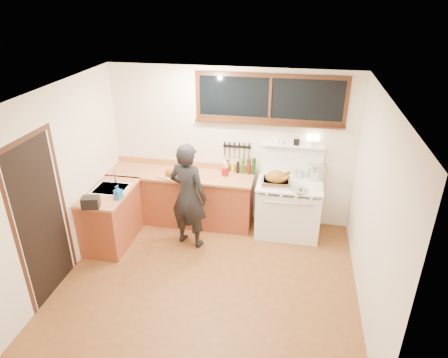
% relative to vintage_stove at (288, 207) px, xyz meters
% --- Properties ---
extents(ground_plane, '(4.00, 3.50, 0.02)m').
position_rel_vintage_stove_xyz_m(ground_plane, '(-1.00, -1.41, -0.48)').
color(ground_plane, brown).
extents(room_shell, '(4.10, 3.60, 2.65)m').
position_rel_vintage_stove_xyz_m(room_shell, '(-1.00, -1.41, 1.18)').
color(room_shell, silver).
rests_on(room_shell, ground).
extents(counter_back, '(2.44, 0.64, 1.00)m').
position_rel_vintage_stove_xyz_m(counter_back, '(-1.80, 0.04, -0.01)').
color(counter_back, maroon).
rests_on(counter_back, ground).
extents(counter_left, '(0.64, 1.09, 0.90)m').
position_rel_vintage_stove_xyz_m(counter_left, '(-2.70, -0.79, -0.02)').
color(counter_left, maroon).
rests_on(counter_left, ground).
extents(sink_unit, '(0.50, 0.45, 0.37)m').
position_rel_vintage_stove_xyz_m(sink_unit, '(-2.68, -0.71, 0.38)').
color(sink_unit, white).
rests_on(sink_unit, counter_left).
extents(vintage_stove, '(1.02, 0.74, 1.60)m').
position_rel_vintage_stove_xyz_m(vintage_stove, '(0.00, 0.00, 0.00)').
color(vintage_stove, white).
rests_on(vintage_stove, ground).
extents(back_window, '(2.32, 0.13, 0.77)m').
position_rel_vintage_stove_xyz_m(back_window, '(-0.40, 0.31, 1.60)').
color(back_window, black).
rests_on(back_window, room_shell).
extents(left_doorway, '(0.02, 1.04, 2.17)m').
position_rel_vintage_stove_xyz_m(left_doorway, '(-2.99, -1.96, 0.62)').
color(left_doorway, black).
rests_on(left_doorway, ground).
extents(knife_strip, '(0.46, 0.03, 0.28)m').
position_rel_vintage_stove_xyz_m(knife_strip, '(-0.90, 0.32, 0.84)').
color(knife_strip, black).
rests_on(knife_strip, room_shell).
extents(man, '(0.70, 0.56, 1.68)m').
position_rel_vintage_stove_xyz_m(man, '(-1.49, -0.60, 0.37)').
color(man, black).
rests_on(man, ground).
extents(soap_bottle, '(0.12, 0.12, 0.21)m').
position_rel_vintage_stove_xyz_m(soap_bottle, '(-2.43, -0.98, 0.54)').
color(soap_bottle, '#2267AC').
rests_on(soap_bottle, counter_left).
extents(toaster, '(0.27, 0.22, 0.16)m').
position_rel_vintage_stove_xyz_m(toaster, '(-2.70, -1.29, 0.51)').
color(toaster, black).
rests_on(toaster, counter_left).
extents(cutting_board, '(0.52, 0.46, 0.15)m').
position_rel_vintage_stove_xyz_m(cutting_board, '(-1.89, -0.12, 0.49)').
color(cutting_board, '#BB744A').
rests_on(cutting_board, counter_back).
extents(roast_turkey, '(0.47, 0.34, 0.25)m').
position_rel_vintage_stove_xyz_m(roast_turkey, '(-0.21, -0.13, 0.53)').
color(roast_turkey, silver).
rests_on(roast_turkey, vintage_stove).
extents(stockpot, '(0.30, 0.30, 0.25)m').
position_rel_vintage_stove_xyz_m(stockpot, '(0.41, 0.24, 0.56)').
color(stockpot, silver).
rests_on(stockpot, vintage_stove).
extents(saucepan, '(0.21, 0.30, 0.12)m').
position_rel_vintage_stove_xyz_m(saucepan, '(0.11, 0.24, 0.49)').
color(saucepan, silver).
rests_on(saucepan, vintage_stove).
extents(pot_lid, '(0.30, 0.30, 0.04)m').
position_rel_vintage_stove_xyz_m(pot_lid, '(0.17, -0.25, 0.44)').
color(pot_lid, silver).
rests_on(pot_lid, vintage_stove).
extents(coffee_tin, '(0.10, 0.09, 0.13)m').
position_rel_vintage_stove_xyz_m(coffee_tin, '(-1.05, 0.07, 0.50)').
color(coffee_tin, maroon).
rests_on(coffee_tin, counter_back).
extents(pitcher, '(0.11, 0.11, 0.18)m').
position_rel_vintage_stove_xyz_m(pitcher, '(-1.06, 0.22, 0.52)').
color(pitcher, white).
rests_on(pitcher, counter_back).
extents(bottle_cluster, '(0.49, 0.07, 0.28)m').
position_rel_vintage_stove_xyz_m(bottle_cluster, '(-0.78, 0.22, 0.55)').
color(bottle_cluster, black).
rests_on(bottle_cluster, counter_back).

